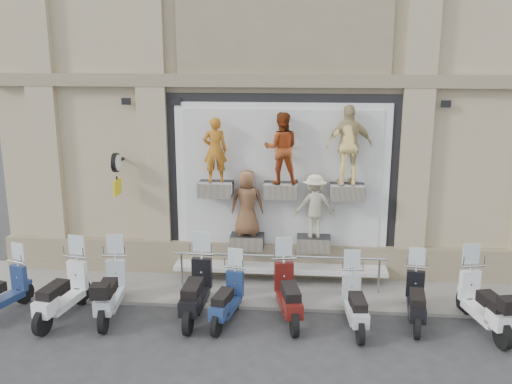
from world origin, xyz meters
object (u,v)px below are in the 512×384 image
scooter_e (227,290)px  scooter_d (196,280)px  guard_rail (279,274)px  scooter_f (288,284)px  scooter_g (356,294)px  scooter_i (485,293)px  scooter_c (110,281)px  clock_sign_bracket (116,169)px  scooter_h (417,291)px  scooter_b (61,282)px

scooter_e → scooter_d: bearing=178.8°
guard_rail → scooter_f: (0.26, -1.37, 0.34)m
scooter_d → scooter_g: size_ratio=1.14×
scooter_i → scooter_d: bearing=165.9°
scooter_c → clock_sign_bracket: bearing=95.1°
scooter_c → scooter_e: (2.50, -0.05, -0.10)m
scooter_e → scooter_g: size_ratio=0.97×
scooter_d → scooter_e: scooter_d is taller
scooter_e → scooter_i: bearing=12.1°
guard_rail → clock_sign_bracket: clock_sign_bracket is taller
guard_rail → scooter_i: scooter_i is taller
clock_sign_bracket → scooter_g: bearing=-20.8°
scooter_g → scooter_i: 2.57m
clock_sign_bracket → scooter_f: (4.16, -1.84, -1.99)m
scooter_c → scooter_h: 6.41m
scooter_i → scooter_h: bearing=157.8°
scooter_b → scooter_d: scooter_d is taller
guard_rail → scooter_c: 3.84m
scooter_f → clock_sign_bracket: bearing=144.7°
guard_rail → scooter_g: size_ratio=2.78×
scooter_b → scooter_e: bearing=12.1°
clock_sign_bracket → scooter_g: clock_sign_bracket is taller
clock_sign_bracket → scooter_h: 7.33m
scooter_b → scooter_c: bearing=21.3°
clock_sign_bracket → scooter_i: bearing=-13.8°
guard_rail → scooter_g: 2.32m
scooter_f → scooter_h: 2.64m
scooter_e → clock_sign_bracket: bearing=155.9°
scooter_d → scooter_e: size_ratio=1.18×
scooter_i → scooter_c: bearing=166.8°
guard_rail → scooter_i: bearing=-19.8°
guard_rail → scooter_d: scooter_d is taller
scooter_g → guard_rail: bearing=130.3°
scooter_d → scooter_e: 0.71m
scooter_f → scooter_h: bearing=-10.1°
scooter_c → scooter_h: (6.40, 0.23, -0.08)m
scooter_c → scooter_d: scooter_d is taller
scooter_b → scooter_i: bearing=11.1°
clock_sign_bracket → scooter_g: size_ratio=0.56×
scooter_b → scooter_d: size_ratio=0.97×
scooter_i → scooter_e: bearing=167.5°
scooter_d → scooter_f: bearing=3.6°
scooter_c → scooter_e: 2.50m
scooter_b → scooter_d: bearing=15.8°
scooter_e → scooter_f: 1.29m
scooter_h → scooter_i: scooter_i is taller
scooter_h → scooter_i: (1.30, -0.20, 0.08)m
guard_rail → scooter_e: 1.90m
scooter_c → scooter_g: scooter_c is taller
clock_sign_bracket → scooter_d: 3.52m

